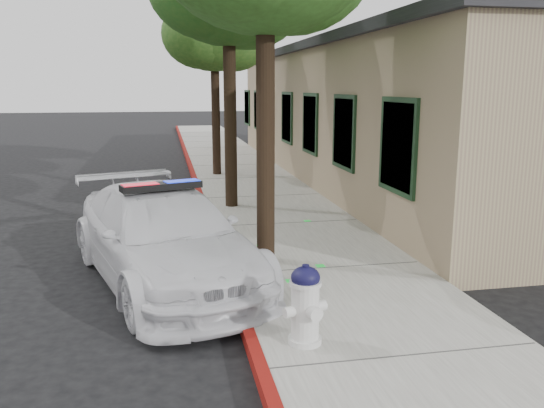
{
  "coord_description": "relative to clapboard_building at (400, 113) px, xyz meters",
  "views": [
    {
      "loc": [
        -0.82,
        -8.11,
        2.98
      ],
      "look_at": [
        1.09,
        1.82,
        0.82
      ],
      "focal_mm": 36.73,
      "sensor_mm": 36.0,
      "label": 1
    }
  ],
  "objects": [
    {
      "name": "street_tree_far",
      "position": [
        -5.84,
        0.93,
        2.48
      ],
      "size": [
        3.4,
        3.14,
        5.93
      ],
      "rotation": [
        0.0,
        0.0,
        -0.26
      ],
      "color": "black",
      "rests_on": "sidewalk"
    },
    {
      "name": "ground",
      "position": [
        -6.69,
        -9.0,
        -2.13
      ],
      "size": [
        120.0,
        120.0,
        0.0
      ],
      "primitive_type": "plane",
      "color": "black",
      "rests_on": "ground"
    },
    {
      "name": "police_car",
      "position": [
        -7.59,
        -8.76,
        -1.4
      ],
      "size": [
        3.43,
        5.37,
        1.57
      ],
      "rotation": [
        0.0,
        0.0,
        0.3
      ],
      "color": "silver",
      "rests_on": "ground"
    },
    {
      "name": "red_curb",
      "position": [
        -6.63,
        -6.0,
        -2.05
      ],
      "size": [
        0.14,
        60.0,
        0.16
      ],
      "primitive_type": "cube",
      "color": "maroon",
      "rests_on": "ground"
    },
    {
      "name": "fire_hydrant",
      "position": [
        -6.06,
        -11.51,
        -1.52
      ],
      "size": [
        0.53,
        0.46,
        0.92
      ],
      "rotation": [
        0.0,
        0.0,
        0.28
      ],
      "color": "silver",
      "rests_on": "sidewalk"
    },
    {
      "name": "clapboard_building",
      "position": [
        0.0,
        0.0,
        0.0
      ],
      "size": [
        7.3,
        20.89,
        4.24
      ],
      "color": "tan",
      "rests_on": "ground"
    },
    {
      "name": "sidewalk",
      "position": [
        -5.09,
        -6.0,
        -2.05
      ],
      "size": [
        3.2,
        60.0,
        0.15
      ],
      "primitive_type": "cube",
      "color": "gray",
      "rests_on": "ground"
    }
  ]
}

